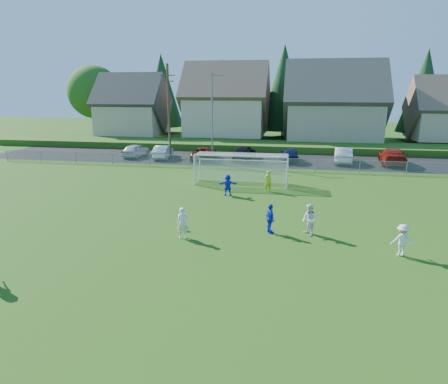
{
  "coord_description": "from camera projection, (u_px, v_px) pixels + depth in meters",
  "views": [
    {
      "loc": [
        4.17,
        -15.16,
        7.61
      ],
      "look_at": [
        0.0,
        8.0,
        1.4
      ],
      "focal_mm": 32.0,
      "sensor_mm": 36.0,
      "label": 1
    }
  ],
  "objects": [
    {
      "name": "utility_pole",
      "position": [
        169.0,
        110.0,
        43.09
      ],
      "size": [
        1.6,
        0.26,
        10.0
      ],
      "color": "#473321",
      "rests_on": "ground"
    },
    {
      "name": "player_white_a",
      "position": [
        183.0,
        223.0,
        20.53
      ],
      "size": [
        0.69,
        0.57,
        1.64
      ],
      "primitive_type": "imported",
      "rotation": [
        0.0,
        0.0,
        0.34
      ],
      "color": "white",
      "rests_on": "ground"
    },
    {
      "name": "streetlight",
      "position": [
        213.0,
        115.0,
        41.35
      ],
      "size": [
        1.38,
        0.18,
        9.0
      ],
      "color": "slate",
      "rests_on": "ground"
    },
    {
      "name": "goalkeeper",
      "position": [
        268.0,
        181.0,
        29.78
      ],
      "size": [
        0.69,
        0.59,
        1.6
      ],
      "primitive_type": "imported",
      "rotation": [
        0.0,
        0.0,
        3.58
      ],
      "color": "#B2D018",
      "rests_on": "ground"
    },
    {
      "name": "car_g",
      "position": [
        392.0,
        156.0,
        40.27
      ],
      "size": [
        2.84,
        5.87,
        1.65
      ],
      "primitive_type": "imported",
      "rotation": [
        0.0,
        0.0,
        3.05
      ],
      "color": "maroon",
      "rests_on": "ground"
    },
    {
      "name": "car_f",
      "position": [
        343.0,
        155.0,
        41.16
      ],
      "size": [
        2.06,
        4.94,
        1.59
      ],
      "primitive_type": "imported",
      "rotation": [
        0.0,
        0.0,
        3.06
      ],
      "color": "silver",
      "rests_on": "ground"
    },
    {
      "name": "car_c",
      "position": [
        204.0,
        153.0,
        43.12
      ],
      "size": [
        2.59,
        5.06,
        1.37
      ],
      "primitive_type": "imported",
      "rotation": [
        0.0,
        0.0,
        3.21
      ],
      "color": "#571809",
      "rests_on": "ground"
    },
    {
      "name": "player_blue_a",
      "position": [
        270.0,
        219.0,
        21.27
      ],
      "size": [
        0.77,
        1.02,
        1.61
      ],
      "primitive_type": "imported",
      "rotation": [
        0.0,
        0.0,
        2.03
      ],
      "color": "#1532C9",
      "rests_on": "ground"
    },
    {
      "name": "houses_row",
      "position": [
        282.0,
        89.0,
        55.28
      ],
      "size": [
        53.9,
        11.45,
        13.27
      ],
      "color": "tan",
      "rests_on": "ground"
    },
    {
      "name": "tree_row",
      "position": [
        277.0,
        92.0,
        61.52
      ],
      "size": [
        65.98,
        12.36,
        13.8
      ],
      "color": "#382616",
      "rests_on": "ground"
    },
    {
      "name": "car_d",
      "position": [
        244.0,
        153.0,
        43.2
      ],
      "size": [
        2.3,
        5.02,
        1.42
      ],
      "primitive_type": "imported",
      "rotation": [
        0.0,
        0.0,
        3.08
      ],
      "color": "black",
      "rests_on": "ground"
    },
    {
      "name": "player_white_b",
      "position": [
        309.0,
        220.0,
        20.96
      ],
      "size": [
        0.98,
        1.03,
        1.68
      ],
      "primitive_type": "imported",
      "rotation": [
        0.0,
        0.0,
        -1.0
      ],
      "color": "white",
      "rests_on": "ground"
    },
    {
      "name": "soccer_goal",
      "position": [
        242.0,
        164.0,
        31.94
      ],
      "size": [
        7.42,
        1.9,
        2.5
      ],
      "color": "white",
      "rests_on": "ground"
    },
    {
      "name": "player_blue_b",
      "position": [
        228.0,
        185.0,
        28.74
      ],
      "size": [
        1.5,
        0.72,
        1.55
      ],
      "primitive_type": "imported",
      "rotation": [
        0.0,
        0.0,
        3.33
      ],
      "color": "#1532C9",
      "rests_on": "ground"
    },
    {
      "name": "soccer_ball",
      "position": [
        186.0,
        229.0,
        21.72
      ],
      "size": [
        0.22,
        0.22,
        0.22
      ],
      "primitive_type": "sphere",
      "color": "white",
      "rests_on": "ground"
    },
    {
      "name": "car_b",
      "position": [
        163.0,
        152.0,
        43.9
      ],
      "size": [
        1.9,
        4.38,
        1.4
      ],
      "primitive_type": "imported",
      "rotation": [
        0.0,
        0.0,
        3.24
      ],
      "color": "white",
      "rests_on": "ground"
    },
    {
      "name": "chainlink_fence",
      "position": [
        250.0,
        163.0,
        37.86
      ],
      "size": [
        52.06,
        0.06,
        1.2
      ],
      "color": "gray",
      "rests_on": "ground"
    },
    {
      "name": "player_white_c",
      "position": [
        402.0,
        240.0,
        18.42
      ],
      "size": [
        1.05,
        0.69,
        1.52
      ],
      "primitive_type": "imported",
      "rotation": [
        0.0,
        0.0,
        3.27
      ],
      "color": "white",
      "rests_on": "ground"
    },
    {
      "name": "car_a",
      "position": [
        136.0,
        150.0,
        44.73
      ],
      "size": [
        2.19,
        4.43,
        1.45
      ],
      "primitive_type": "imported",
      "rotation": [
        0.0,
        0.0,
        3.03
      ],
      "color": "#B5B6BD",
      "rests_on": "ground"
    },
    {
      "name": "ground",
      "position": [
        191.0,
        270.0,
        17.08
      ],
      "size": [
        160.0,
        160.0,
        0.0
      ],
      "primitive_type": "plane",
      "color": "#193D0C",
      "rests_on": "ground"
    },
    {
      "name": "grass_embankment",
      "position": [
        262.0,
        146.0,
        50.29
      ],
      "size": [
        70.0,
        6.0,
        0.8
      ],
      "primitive_type": "cube",
      "color": "#1E420F",
      "rests_on": "ground"
    },
    {
      "name": "car_e",
      "position": [
        289.0,
        155.0,
        41.86
      ],
      "size": [
        2.14,
        4.49,
        1.48
      ],
      "primitive_type": "imported",
      "rotation": [
        0.0,
        0.0,
        3.23
      ],
      "color": "#111C3C",
      "rests_on": "ground"
    },
    {
      "name": "asphalt_lot",
      "position": [
        256.0,
        159.0,
        43.25
      ],
      "size": [
        60.0,
        60.0,
        0.0
      ],
      "primitive_type": "plane",
      "color": "black",
      "rests_on": "ground"
    }
  ]
}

